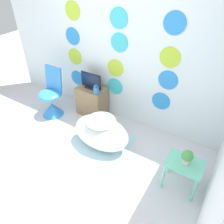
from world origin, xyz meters
The scene contains 10 objects.
ground_plane centered at (0.00, 0.00, 0.00)m, with size 12.00×12.00×0.00m, color silver.
wall_back_dotted centered at (0.00, 1.66, 1.30)m, with size 4.61×0.05×2.60m.
rug centered at (0.17, 0.78, 0.00)m, with size 0.91×0.98×0.01m.
bathtub centered at (0.22, 0.83, 0.25)m, with size 0.89×0.53×0.50m.
chair centered at (-1.00, 1.04, 0.28)m, with size 0.41×0.41×0.89m.
tv_cabinet centered at (-0.40, 1.44, 0.27)m, with size 0.50×0.34×0.54m.
tv centered at (-0.40, 1.44, 0.66)m, with size 0.40×0.12×0.28m.
vase centered at (-0.21, 1.33, 0.61)m, with size 0.10×0.10×0.16m.
side_table centered at (1.48, 0.75, 0.35)m, with size 0.43×0.33×0.43m.
potted_plant_left centered at (1.48, 0.75, 0.54)m, with size 0.14×0.14×0.20m.
Camera 1 is at (1.65, -1.17, 2.45)m, focal length 35.00 mm.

